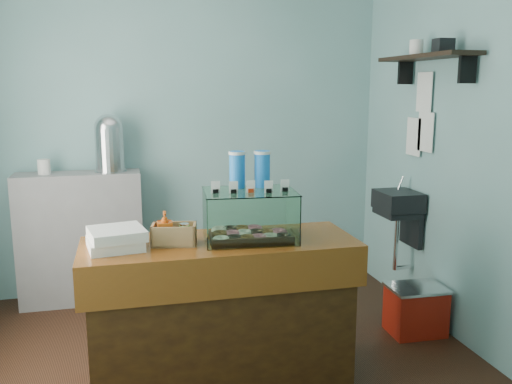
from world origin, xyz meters
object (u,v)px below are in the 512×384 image
object	(u,v)px
counter	(221,312)
red_cooler	(416,310)
coffee_urn	(109,142)
display_case	(249,212)

from	to	relation	value
counter	red_cooler	world-z (taller)	counter
coffee_urn	red_cooler	bearing A→B (deg)	-29.69
coffee_urn	red_cooler	distance (m)	2.73
coffee_urn	red_cooler	world-z (taller)	coffee_urn
counter	red_cooler	size ratio (longest dim) A/B	3.86
counter	display_case	world-z (taller)	display_case
counter	coffee_urn	world-z (taller)	coffee_urn
counter	red_cooler	distance (m)	1.57
display_case	coffee_urn	xyz separation A→B (m)	(-0.81, 1.53, 0.29)
coffee_urn	display_case	bearing A→B (deg)	-62.12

